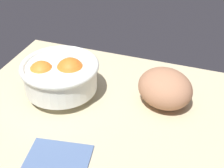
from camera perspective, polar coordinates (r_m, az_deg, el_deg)
ground_plane at (r=88.79cm, az=-3.32°, el=-6.03°), size 72.77×65.27×3.00cm
fruit_bowl at (r=91.90cm, az=-9.01°, el=1.55°), size 21.71×21.71×11.75cm
bread_loaf at (r=89.67cm, az=9.18°, el=-0.71°), size 20.25×19.61×10.05cm
napkin_folded at (r=77.38cm, az=-9.22°, el=-12.26°), size 15.77×11.75×0.88cm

